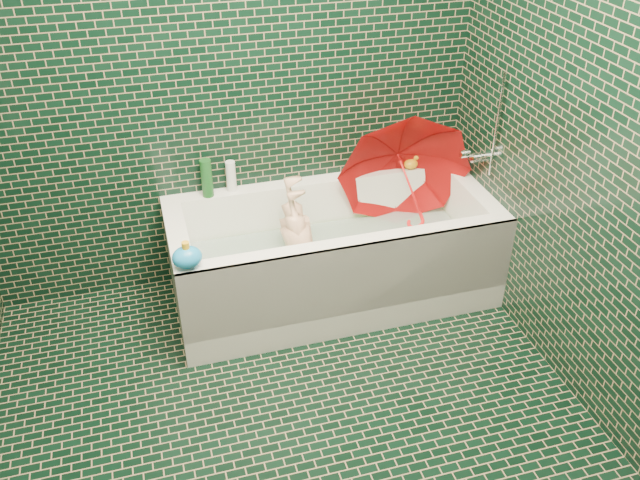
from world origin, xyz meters
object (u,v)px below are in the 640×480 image
object	(u,v)px
child	(303,252)
bath_toy	(187,257)
umbrella	(410,186)
bathtub	(334,264)
rubber_duck	(412,163)

from	to	relation	value
child	bath_toy	bearing A→B (deg)	-50.32
bath_toy	umbrella	bearing A→B (deg)	28.74
bathtub	rubber_duck	world-z (taller)	rubber_duck
umbrella	bathtub	bearing A→B (deg)	-159.78
bathtub	bath_toy	size ratio (longest dim) A/B	10.95
child	umbrella	size ratio (longest dim) A/B	1.15
bath_toy	bathtub	bearing A→B (deg)	33.24
child	umbrella	world-z (taller)	umbrella
bath_toy	rubber_duck	bearing A→B (deg)	36.78
rubber_duck	child	bearing A→B (deg)	-170.33
bathtub	umbrella	xyz separation A→B (m)	(0.44, 0.06, 0.38)
child	rubber_duck	distance (m)	0.84
bathtub	rubber_duck	bearing A→B (deg)	29.50
umbrella	rubber_duck	distance (m)	0.28
bathtub	rubber_duck	size ratio (longest dim) A/B	15.68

